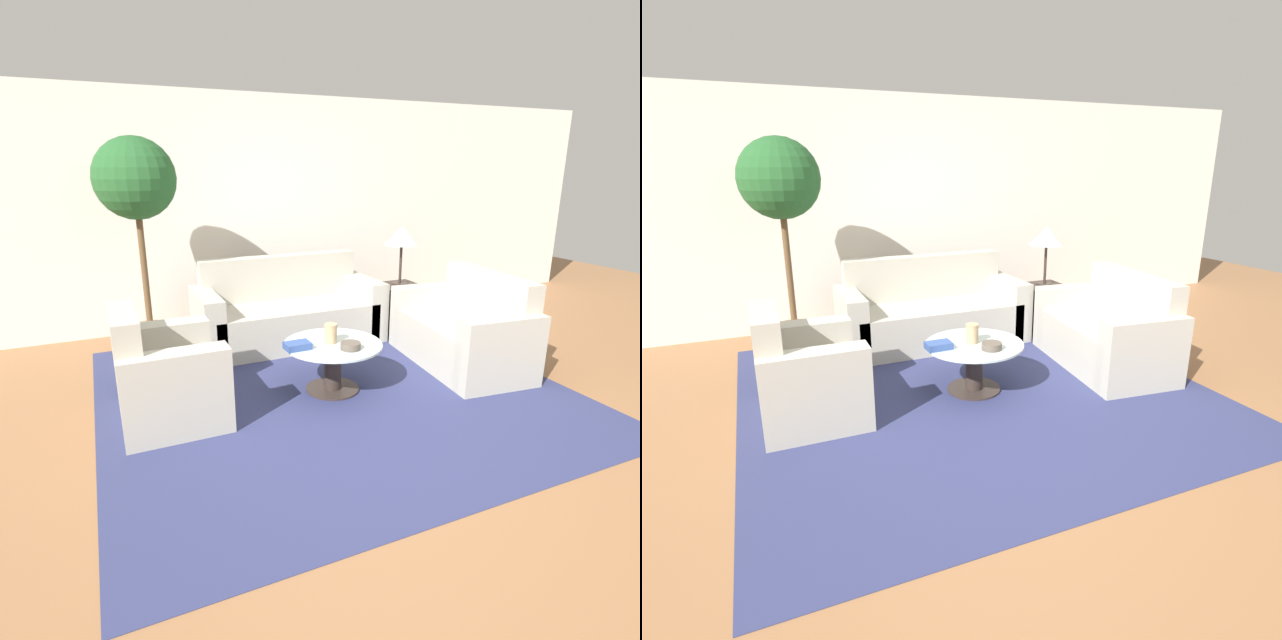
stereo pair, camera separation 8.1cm
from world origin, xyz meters
TOP-DOWN VIEW (x-y plane):
  - ground_plane at (0.00, 0.00)m, footprint 14.00×14.00m
  - wall_back at (0.00, 3.04)m, footprint 10.00×0.06m
  - rug at (-0.00, 0.75)m, footprint 3.71×3.49m
  - sofa_main at (0.09, 2.08)m, footprint 1.93×0.80m
  - armchair at (-1.36, 0.83)m, footprint 0.74×0.90m
  - loveseat at (1.42, 0.79)m, footprint 0.91×1.49m
  - coffee_table at (-0.00, 0.75)m, footprint 0.82×0.82m
  - side_table at (1.41, 1.94)m, footprint 0.46×0.46m
  - table_lamp at (1.41, 1.94)m, footprint 0.38×0.38m
  - potted_plant at (-1.29, 2.24)m, footprint 0.74×0.74m
  - vase at (-0.01, 0.77)m, footprint 0.11×0.11m
  - bowl at (0.07, 0.57)m, footprint 0.16×0.16m
  - book_stack at (-0.32, 0.74)m, footprint 0.21×0.14m

SIDE VIEW (x-z plane):
  - ground_plane at x=0.00m, z-range 0.00..0.00m
  - rug at x=0.00m, z-range 0.00..0.01m
  - side_table at x=1.41m, z-range 0.00..0.53m
  - coffee_table at x=0.00m, z-range 0.06..0.48m
  - sofa_main at x=0.09m, z-range -0.15..0.74m
  - loveseat at x=1.42m, z-range -0.14..0.73m
  - armchair at x=-1.36m, z-range -0.13..0.73m
  - book_stack at x=-0.32m, z-range 0.42..0.48m
  - bowl at x=0.07m, z-range 0.42..0.48m
  - vase at x=-0.01m, z-range 0.42..0.58m
  - table_lamp at x=1.41m, z-range 0.73..1.39m
  - wall_back at x=0.00m, z-range 0.00..2.60m
  - potted_plant at x=-1.29m, z-range 0.51..2.59m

